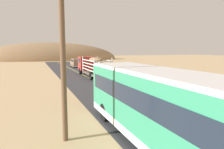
# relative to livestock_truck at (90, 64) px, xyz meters

# --- Properties ---
(ground_plane) EXTENTS (240.00, 240.00, 0.00)m
(ground_plane) POSITION_rel_livestock_truck_xyz_m (-0.94, -21.18, -1.79)
(ground_plane) COLOR tan
(road_surface) EXTENTS (8.00, 120.00, 0.02)m
(road_surface) POSITION_rel_livestock_truck_xyz_m (-0.94, -21.18, -1.78)
(road_surface) COLOR #38383D
(road_surface) RESTS_ON ground
(road_centre_line) EXTENTS (0.16, 117.60, 0.00)m
(road_centre_line) POSITION_rel_livestock_truck_xyz_m (-0.94, -21.18, -1.77)
(road_centre_line) COLOR #D8CC4C
(road_centre_line) RESTS_ON road_surface
(livestock_truck) EXTENTS (2.53, 9.70, 3.02)m
(livestock_truck) POSITION_rel_livestock_truck_xyz_m (0.00, 0.00, 0.00)
(livestock_truck) COLOR #B2332D
(livestock_truck) RESTS_ON road_surface
(bus) EXTENTS (2.54, 10.00, 3.21)m
(bus) POSITION_rel_livestock_truck_xyz_m (-3.43, -22.92, -0.04)
(bus) COLOR #2D8C66
(bus) RESTS_ON road_surface
(car_far) EXTENTS (1.90, 4.62, 1.93)m
(car_far) POSITION_rel_livestock_truck_xyz_m (0.87, 15.53, -0.70)
(car_far) COLOR #8C7259
(car_far) RESTS_ON road_surface
(power_pole_near) EXTENTS (2.20, 0.24, 7.38)m
(power_pole_near) POSITION_rel_livestock_truck_xyz_m (-7.01, -21.29, 2.18)
(power_pole_near) COLOR brown
(power_pole_near) RESTS_ON ground
(boulder_mid_field) EXTENTS (1.00, 0.92, 0.76)m
(boulder_mid_field) POSITION_rel_livestock_truck_xyz_m (10.00, 0.52, -1.41)
(boulder_mid_field) COLOR gray
(boulder_mid_field) RESTS_ON ground
(distant_hill) EXTENTS (54.59, 20.00, 13.94)m
(distant_hill) POSITION_rel_livestock_truck_xyz_m (-1.43, 52.41, -1.79)
(distant_hill) COLOR #957553
(distant_hill) RESTS_ON ground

